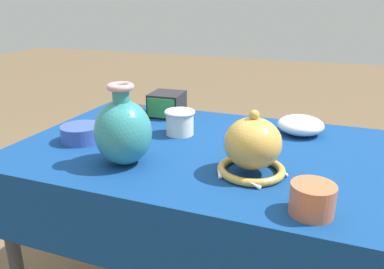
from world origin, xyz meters
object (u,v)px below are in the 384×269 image
bowl_shallow_porcelain (301,125)px  mosaic_tile_box (167,104)px  pot_squat_terracotta (312,199)px  pot_squat_charcoal (128,116)px  vase_dome_bell (252,148)px  pot_squat_cobalt (82,133)px  cup_wide_ivory (180,121)px  vase_tall_bulbous (123,131)px

bowl_shallow_porcelain → mosaic_tile_box: bearing=175.6°
pot_squat_terracotta → bowl_shallow_porcelain: (-0.08, 0.55, -0.00)m
pot_squat_charcoal → vase_dome_bell: bearing=-25.3°
mosaic_tile_box → pot_squat_charcoal: mosaic_tile_box is taller
pot_squat_terracotta → vase_dome_bell: bearing=136.9°
mosaic_tile_box → pot_squat_cobalt: mosaic_tile_box is taller
vase_dome_bell → bowl_shallow_porcelain: size_ratio=1.23×
pot_squat_terracotta → bowl_shallow_porcelain: size_ratio=0.61×
pot_squat_terracotta → pot_squat_cobalt: size_ratio=0.73×
pot_squat_terracotta → pot_squat_charcoal: bearing=149.7°
vase_dome_bell → cup_wide_ivory: vase_dome_bell is taller
pot_squat_charcoal → pot_squat_cobalt: 0.22m
pot_squat_charcoal → pot_squat_cobalt: (-0.06, -0.21, -0.01)m
cup_wide_ivory → pot_squat_cobalt: bearing=-147.5°
vase_tall_bulbous → vase_dome_bell: bearing=10.0°
vase_tall_bulbous → pot_squat_cobalt: 0.27m
vase_dome_bell → mosaic_tile_box: size_ratio=1.34×
mosaic_tile_box → pot_squat_cobalt: size_ratio=1.09×
pot_squat_terracotta → pot_squat_cobalt: pot_squat_terracotta is taller
cup_wide_ivory → vase_tall_bulbous: bearing=-100.6°
vase_tall_bulbous → cup_wide_ivory: 0.30m
vase_tall_bulbous → vase_dome_bell: size_ratio=1.19×
pot_squat_charcoal → pot_squat_cobalt: size_ratio=0.95×
pot_squat_terracotta → bowl_shallow_porcelain: 0.55m
vase_dome_bell → pot_squat_charcoal: (-0.54, 0.25, -0.04)m
mosaic_tile_box → pot_squat_cobalt: (-0.14, -0.38, -0.02)m
bowl_shallow_porcelain → pot_squat_terracotta: bearing=-82.0°
bowl_shallow_porcelain → vase_dome_bell: bearing=-103.6°
vase_tall_bulbous → pot_squat_charcoal: size_ratio=1.81×
mosaic_tile_box → vase_dome_bell: bearing=-47.2°
mosaic_tile_box → pot_squat_cobalt: bearing=-114.3°
bowl_shallow_porcelain → cup_wide_ivory: bearing=-158.4°
vase_dome_bell → pot_squat_terracotta: bearing=-43.1°
mosaic_tile_box → cup_wide_ivory: 0.25m
vase_dome_bell → bowl_shallow_porcelain: (0.09, 0.39, -0.04)m
pot_squat_cobalt → vase_dome_bell: bearing=-4.4°
pot_squat_cobalt → mosaic_tile_box: bearing=69.3°
vase_tall_bulbous → bowl_shallow_porcelain: vase_tall_bulbous is taller
pot_squat_cobalt → bowl_shallow_porcelain: bearing=26.4°
vase_dome_bell → pot_squat_cobalt: bearing=175.6°
cup_wide_ivory → pot_squat_charcoal: (-0.23, 0.03, -0.01)m
mosaic_tile_box → pot_squat_terracotta: bearing=-47.0°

